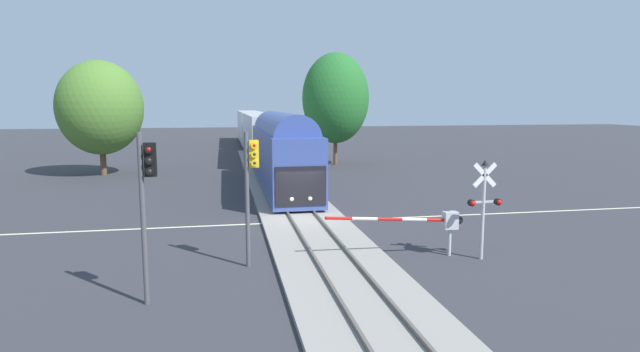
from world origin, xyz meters
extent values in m
plane|color=#333338|center=(0.00, 0.00, 0.00)|extent=(220.00, 220.00, 0.00)
cube|color=beige|center=(0.00, 0.00, 0.00)|extent=(44.00, 0.20, 0.01)
cube|color=gray|center=(0.00, 0.00, 0.09)|extent=(4.40, 80.00, 0.18)
cube|color=#56514C|center=(-0.72, 0.00, 0.25)|extent=(0.10, 80.00, 0.14)
cube|color=#56514C|center=(0.72, 0.00, 0.25)|extent=(0.10, 80.00, 0.14)
cube|color=#384C93|center=(0.00, 9.98, 2.27)|extent=(3.00, 17.67, 3.90)
cube|color=black|center=(0.00, 1.12, 1.69)|extent=(2.76, 0.08, 2.15)
cylinder|color=#384C93|center=(0.00, 9.98, 4.10)|extent=(2.76, 15.91, 2.76)
sphere|color=#F4F2CC|center=(-0.50, 1.11, 1.00)|extent=(0.24, 0.24, 0.24)
sphere|color=#F4F2CC|center=(0.50, 1.11, 1.00)|extent=(0.24, 0.24, 0.24)
cube|color=silver|center=(0.00, 30.63, 2.62)|extent=(3.00, 21.83, 4.60)
cube|color=black|center=(1.51, 30.63, 2.92)|extent=(0.04, 19.65, 0.90)
cube|color=red|center=(1.52, 30.63, 1.47)|extent=(0.04, 20.08, 0.36)
cube|color=silver|center=(0.00, 53.36, 2.62)|extent=(3.00, 21.83, 4.60)
cube|color=black|center=(1.51, 53.36, 2.92)|extent=(0.04, 19.65, 0.90)
cube|color=red|center=(1.52, 53.36, 1.47)|extent=(0.04, 20.08, 0.36)
cylinder|color=#B7B7BC|center=(4.82, -6.95, 0.55)|extent=(0.14, 0.14, 1.10)
cube|color=#B7B7BC|center=(4.82, -6.95, 1.45)|extent=(0.56, 0.40, 0.70)
sphere|color=black|center=(5.17, -6.95, 1.45)|extent=(0.36, 0.36, 0.36)
cylinder|color=red|center=(4.31, -6.95, 1.48)|extent=(1.02, 0.12, 0.18)
cylinder|color=white|center=(3.30, -6.95, 1.54)|extent=(1.02, 0.12, 0.18)
cylinder|color=red|center=(2.29, -6.95, 1.60)|extent=(1.02, 0.12, 0.18)
cylinder|color=white|center=(1.28, -6.95, 1.66)|extent=(1.02, 0.12, 0.18)
cylinder|color=red|center=(0.27, -6.95, 1.72)|extent=(1.02, 0.12, 0.18)
sphere|color=red|center=(-0.23, -6.95, 1.75)|extent=(0.14, 0.14, 0.14)
cylinder|color=#B2B2B7|center=(5.85, -7.64, 1.85)|extent=(0.14, 0.14, 3.69)
cube|color=white|center=(5.85, -7.66, 3.34)|extent=(0.98, 0.05, 0.98)
cube|color=white|center=(5.85, -7.66, 3.34)|extent=(0.98, 0.05, 0.98)
cube|color=#B2B2B7|center=(5.85, -7.64, 2.29)|extent=(1.10, 0.08, 0.08)
cylinder|color=black|center=(5.30, -7.74, 2.29)|extent=(0.26, 0.18, 0.26)
cylinder|color=black|center=(6.40, -7.74, 2.29)|extent=(0.26, 0.18, 0.26)
sphere|color=red|center=(5.30, -7.84, 2.29)|extent=(0.20, 0.20, 0.20)
sphere|color=red|center=(6.40, -7.84, 2.29)|extent=(0.20, 0.20, 0.20)
cone|color=black|center=(5.85, -7.64, 3.81)|extent=(0.28, 0.28, 0.22)
cylinder|color=#4C4C51|center=(-6.42, -10.01, 2.62)|extent=(0.16, 0.16, 5.23)
cube|color=black|center=(-6.14, -10.01, 4.43)|extent=(0.34, 0.26, 1.00)
sphere|color=red|center=(-6.14, -10.16, 4.75)|extent=(0.20, 0.20, 0.20)
cylinder|color=black|center=(-6.14, -10.19, 4.75)|extent=(0.24, 0.10, 0.24)
sphere|color=#262626|center=(-6.14, -10.16, 4.43)|extent=(0.20, 0.20, 0.20)
cylinder|color=black|center=(-6.14, -10.19, 4.43)|extent=(0.24, 0.10, 0.24)
sphere|color=#262626|center=(-6.14, -10.16, 4.11)|extent=(0.20, 0.20, 0.20)
cylinder|color=black|center=(-6.14, -10.19, 4.11)|extent=(0.24, 0.10, 0.24)
cylinder|color=#4C4C51|center=(-3.20, -6.88, 2.52)|extent=(0.16, 0.16, 5.05)
cube|color=gold|center=(-2.92, -6.88, 4.25)|extent=(0.34, 0.26, 1.00)
sphere|color=red|center=(-2.92, -7.03, 4.57)|extent=(0.20, 0.20, 0.20)
cylinder|color=gold|center=(-2.92, -7.06, 4.57)|extent=(0.24, 0.10, 0.24)
sphere|color=#262626|center=(-2.92, -7.03, 4.25)|extent=(0.20, 0.20, 0.20)
cylinder|color=gold|center=(-2.92, -7.06, 4.25)|extent=(0.24, 0.10, 0.24)
sphere|color=#262626|center=(-2.92, -7.03, 3.93)|extent=(0.20, 0.20, 0.20)
cylinder|color=gold|center=(-2.92, -7.06, 3.93)|extent=(0.24, 0.10, 0.24)
cylinder|color=brown|center=(7.02, 24.52, 1.63)|extent=(0.38, 0.38, 3.27)
ellipsoid|color=#236628|center=(7.02, 24.52, 6.61)|extent=(6.61, 6.61, 8.91)
cylinder|color=brown|center=(-14.12, 20.54, 1.38)|extent=(0.49, 0.49, 2.77)
ellipsoid|color=#4C7A2D|center=(-14.12, 20.54, 5.73)|extent=(7.03, 7.03, 7.90)
camera|label=1|loc=(-4.02, -25.72, 6.06)|focal=28.88mm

